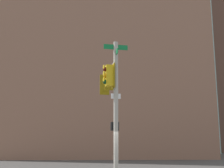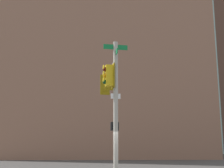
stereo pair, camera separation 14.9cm
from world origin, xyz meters
name	(u,v)px [view 2 (the right image)]	position (x,y,z in m)	size (l,w,h in m)	color
signal_pole_assembly	(110,91)	(-0.50, 0.55, 4.54)	(1.35, 4.57, 6.74)	#9E998C
building_brick_midblock	(191,66)	(16.94, 44.88, 17.15)	(18.16, 19.06, 34.29)	brown
building_glass_tower	(120,14)	(2.42, 47.02, 29.43)	(29.71, 31.17, 58.86)	#9EC6C1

